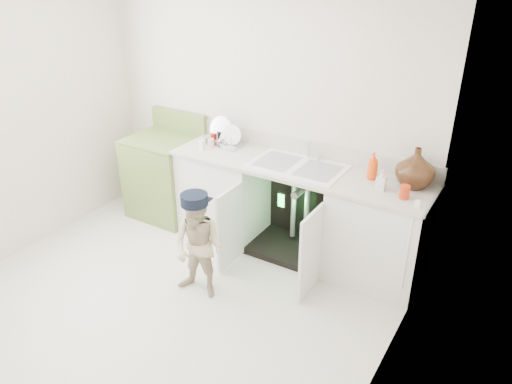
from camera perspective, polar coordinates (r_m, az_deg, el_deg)
ground at (r=4.37m, az=-9.71°, el=-11.99°), size 3.50×3.50×0.00m
room_shell at (r=3.73m, az=-11.17°, el=3.21°), size 6.00×5.50×1.26m
counter_run at (r=4.68m, az=4.94°, el=-1.89°), size 2.44×1.02×1.23m
avocado_stove at (r=5.47m, az=-10.23°, el=1.91°), size 0.71×0.65×1.10m
repair_worker at (r=4.14m, az=-6.59°, el=-6.14°), size 0.69×0.85×0.93m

